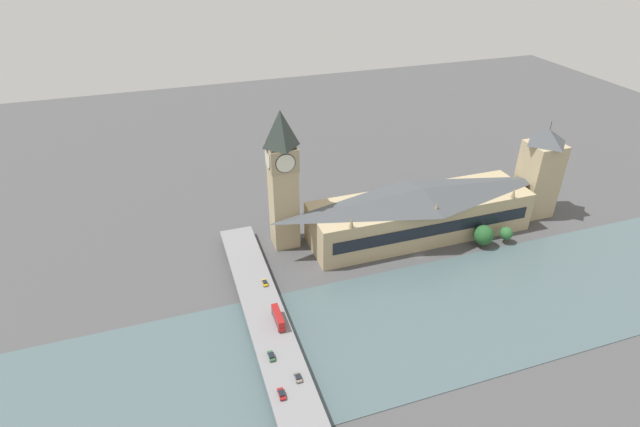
{
  "coord_description": "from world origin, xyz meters",
  "views": [
    {
      "loc": [
        -161.14,
        101.9,
        133.95
      ],
      "look_at": [
        22.26,
        40.61,
        17.72
      ],
      "focal_mm": 28.0,
      "sensor_mm": 36.0,
      "label": 1
    }
  ],
  "objects_px": {
    "road_bridge": "(277,349)",
    "car_northbound_tail": "(265,283)",
    "double_decker_bus_mid": "(278,317)",
    "car_southbound_mid": "(271,356)",
    "parliament_hall": "(420,212)",
    "car_northbound_mid": "(282,394)",
    "victoria_tower": "(539,173)",
    "clock_tower": "(283,177)",
    "car_southbound_lead": "(298,377)"
  },
  "relations": [
    {
      "from": "road_bridge",
      "to": "car_northbound_tail",
      "type": "relative_size",
      "value": 37.4
    },
    {
      "from": "double_decker_bus_mid",
      "to": "car_southbound_mid",
      "type": "height_order",
      "value": "double_decker_bus_mid"
    },
    {
      "from": "parliament_hall",
      "to": "car_northbound_mid",
      "type": "height_order",
      "value": "parliament_hall"
    },
    {
      "from": "double_decker_bus_mid",
      "to": "car_northbound_tail",
      "type": "bearing_deg",
      "value": -0.75
    },
    {
      "from": "victoria_tower",
      "to": "road_bridge",
      "type": "relative_size",
      "value": 0.31
    },
    {
      "from": "victoria_tower",
      "to": "car_northbound_mid",
      "type": "distance_m",
      "value": 172.19
    },
    {
      "from": "car_northbound_mid",
      "to": "road_bridge",
      "type": "bearing_deg",
      "value": -10.1
    },
    {
      "from": "road_bridge",
      "to": "car_southbound_mid",
      "type": "bearing_deg",
      "value": 142.55
    },
    {
      "from": "clock_tower",
      "to": "car_southbound_lead",
      "type": "bearing_deg",
      "value": 167.76
    },
    {
      "from": "parliament_hall",
      "to": "car_northbound_tail",
      "type": "distance_m",
      "value": 83.49
    },
    {
      "from": "road_bridge",
      "to": "clock_tower",
      "type": "bearing_deg",
      "value": -17.3
    },
    {
      "from": "clock_tower",
      "to": "road_bridge",
      "type": "height_order",
      "value": "clock_tower"
    },
    {
      "from": "double_decker_bus_mid",
      "to": "car_northbound_tail",
      "type": "xyz_separation_m",
      "value": [
        23.53,
        -0.31,
        -1.87
      ]
    },
    {
      "from": "car_southbound_lead",
      "to": "parliament_hall",
      "type": "bearing_deg",
      "value": -49.06
    },
    {
      "from": "car_northbound_mid",
      "to": "car_southbound_lead",
      "type": "bearing_deg",
      "value": -55.18
    },
    {
      "from": "clock_tower",
      "to": "parliament_hall",
      "type": "bearing_deg",
      "value": -101.58
    },
    {
      "from": "road_bridge",
      "to": "car_northbound_tail",
      "type": "bearing_deg",
      "value": -6.25
    },
    {
      "from": "victoria_tower",
      "to": "car_northbound_mid",
      "type": "relative_size",
      "value": 10.96
    },
    {
      "from": "road_bridge",
      "to": "car_northbound_tail",
      "type": "height_order",
      "value": "car_northbound_tail"
    },
    {
      "from": "clock_tower",
      "to": "car_northbound_tail",
      "type": "height_order",
      "value": "clock_tower"
    },
    {
      "from": "car_northbound_tail",
      "to": "car_southbound_lead",
      "type": "bearing_deg",
      "value": 179.14
    },
    {
      "from": "car_northbound_tail",
      "to": "car_southbound_mid",
      "type": "bearing_deg",
      "value": 170.17
    },
    {
      "from": "victoria_tower",
      "to": "car_northbound_mid",
      "type": "xyz_separation_m",
      "value": [
        -75.42,
        153.8,
        -17.5
      ]
    },
    {
      "from": "parliament_hall",
      "to": "clock_tower",
      "type": "xyz_separation_m",
      "value": [
        12.99,
        63.36,
        22.51
      ]
    },
    {
      "from": "victoria_tower",
      "to": "car_southbound_lead",
      "type": "distance_m",
      "value": 164.2
    },
    {
      "from": "road_bridge",
      "to": "car_northbound_tail",
      "type": "xyz_separation_m",
      "value": [
        35.37,
        -3.88,
        1.57
      ]
    },
    {
      "from": "clock_tower",
      "to": "double_decker_bus_mid",
      "type": "height_order",
      "value": "clock_tower"
    },
    {
      "from": "victoria_tower",
      "to": "double_decker_bus_mid",
      "type": "relative_size",
      "value": 4.35
    },
    {
      "from": "parliament_hall",
      "to": "car_southbound_lead",
      "type": "height_order",
      "value": "parliament_hall"
    },
    {
      "from": "car_northbound_tail",
      "to": "car_northbound_mid",
      "type": "bearing_deg",
      "value": 172.35
    },
    {
      "from": "double_decker_bus_mid",
      "to": "clock_tower",
      "type": "bearing_deg",
      "value": -17.41
    },
    {
      "from": "clock_tower",
      "to": "victoria_tower",
      "type": "height_order",
      "value": "clock_tower"
    },
    {
      "from": "double_decker_bus_mid",
      "to": "car_northbound_mid",
      "type": "height_order",
      "value": "double_decker_bus_mid"
    },
    {
      "from": "clock_tower",
      "to": "double_decker_bus_mid",
      "type": "distance_m",
      "value": 65.37
    },
    {
      "from": "car_northbound_tail",
      "to": "clock_tower",
      "type": "bearing_deg",
      "value": -27.85
    },
    {
      "from": "clock_tower",
      "to": "road_bridge",
      "type": "relative_size",
      "value": 0.41
    },
    {
      "from": "parliament_hall",
      "to": "car_northbound_tail",
      "type": "bearing_deg",
      "value": 103.88
    },
    {
      "from": "car_northbound_tail",
      "to": "victoria_tower",
      "type": "bearing_deg",
      "value": -82.21
    },
    {
      "from": "clock_tower",
      "to": "double_decker_bus_mid",
      "type": "relative_size",
      "value": 5.73
    },
    {
      "from": "car_northbound_mid",
      "to": "car_southbound_mid",
      "type": "xyz_separation_m",
      "value": [
        16.23,
        -0.65,
        -0.01
      ]
    },
    {
      "from": "parliament_hall",
      "to": "car_southbound_lead",
      "type": "bearing_deg",
      "value": 130.94
    },
    {
      "from": "parliament_hall",
      "to": "double_decker_bus_mid",
      "type": "bearing_deg",
      "value": 118.21
    },
    {
      "from": "parliament_hall",
      "to": "car_southbound_mid",
      "type": "height_order",
      "value": "parliament_hall"
    },
    {
      "from": "car_northbound_mid",
      "to": "parliament_hall",
      "type": "bearing_deg",
      "value": -49.49
    },
    {
      "from": "car_northbound_mid",
      "to": "car_southbound_lead",
      "type": "distance_m",
      "value": 8.14
    },
    {
      "from": "road_bridge",
      "to": "double_decker_bus_mid",
      "type": "xyz_separation_m",
      "value": [
        11.83,
        -3.57,
        3.45
      ]
    },
    {
      "from": "car_southbound_lead",
      "to": "car_southbound_mid",
      "type": "height_order",
      "value": "car_southbound_mid"
    },
    {
      "from": "clock_tower",
      "to": "car_northbound_tail",
      "type": "xyz_separation_m",
      "value": [
        -32.95,
        17.4,
        -29.61
      ]
    },
    {
      "from": "parliament_hall",
      "to": "car_northbound_tail",
      "type": "height_order",
      "value": "parliament_hall"
    },
    {
      "from": "road_bridge",
      "to": "car_northbound_mid",
      "type": "relative_size",
      "value": 35.5
    }
  ]
}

